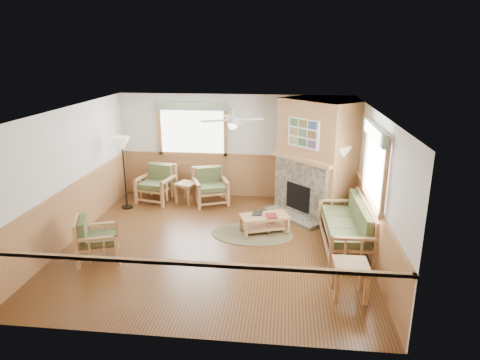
# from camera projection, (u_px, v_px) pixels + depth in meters

# --- Properties ---
(floor) EXTENTS (6.00, 6.00, 0.01)m
(floor) POSITION_uv_depth(u_px,v_px,m) (217.00, 243.00, 8.72)
(floor) COLOR #573418
(floor) RESTS_ON ground
(ceiling) EXTENTS (6.00, 6.00, 0.01)m
(ceiling) POSITION_uv_depth(u_px,v_px,m) (214.00, 111.00, 7.92)
(ceiling) COLOR white
(ceiling) RESTS_ON floor
(wall_back) EXTENTS (6.00, 0.02, 2.70)m
(wall_back) POSITION_uv_depth(u_px,v_px,m) (235.00, 146.00, 11.17)
(wall_back) COLOR white
(wall_back) RESTS_ON floor
(wall_front) EXTENTS (6.00, 0.02, 2.70)m
(wall_front) POSITION_uv_depth(u_px,v_px,m) (177.00, 249.00, 5.47)
(wall_front) COLOR white
(wall_front) RESTS_ON floor
(wall_left) EXTENTS (0.02, 6.00, 2.70)m
(wall_left) POSITION_uv_depth(u_px,v_px,m) (69.00, 175.00, 8.64)
(wall_left) COLOR white
(wall_left) RESTS_ON floor
(wall_right) EXTENTS (0.02, 6.00, 2.70)m
(wall_right) POSITION_uv_depth(u_px,v_px,m) (374.00, 185.00, 8.00)
(wall_right) COLOR white
(wall_right) RESTS_ON floor
(wainscot) EXTENTS (6.00, 6.00, 1.10)m
(wainscot) POSITION_uv_depth(u_px,v_px,m) (216.00, 218.00, 8.56)
(wainscot) COLOR #A27042
(wainscot) RESTS_ON floor
(fireplace) EXTENTS (3.11, 3.11, 2.70)m
(fireplace) POSITION_uv_depth(u_px,v_px,m) (316.00, 157.00, 10.05)
(fireplace) COLOR #A27042
(fireplace) RESTS_ON floor
(window_back) EXTENTS (1.90, 0.16, 1.50)m
(window_back) POSITION_uv_depth(u_px,v_px,m) (191.00, 101.00, 10.90)
(window_back) COLOR white
(window_back) RESTS_ON wall_back
(window_right) EXTENTS (0.16, 1.90, 1.50)m
(window_right) POSITION_uv_depth(u_px,v_px,m) (380.00, 124.00, 7.47)
(window_right) COLOR white
(window_right) RESTS_ON wall_right
(ceiling_fan) EXTENTS (1.59, 1.59, 0.36)m
(ceiling_fan) POSITION_uv_depth(u_px,v_px,m) (233.00, 111.00, 8.19)
(ceiling_fan) COLOR white
(ceiling_fan) RESTS_ON ceiling
(sofa) EXTENTS (2.06, 0.90, 0.94)m
(sofa) POSITION_uv_depth(u_px,v_px,m) (345.00, 225.00, 8.43)
(sofa) COLOR tan
(sofa) RESTS_ON floor
(armchair_back_left) EXTENTS (0.98, 0.98, 0.93)m
(armchair_back_left) POSITION_uv_depth(u_px,v_px,m) (156.00, 184.00, 11.01)
(armchair_back_left) COLOR tan
(armchair_back_left) RESTS_ON floor
(armchair_back_right) EXTENTS (1.05, 1.05, 0.90)m
(armchair_back_right) POSITION_uv_depth(u_px,v_px,m) (211.00, 186.00, 10.84)
(armchair_back_right) COLOR tan
(armchair_back_right) RESTS_ON floor
(armchair_left) EXTENTS (0.96, 0.96, 0.84)m
(armchair_left) POSITION_uv_depth(u_px,v_px,m) (98.00, 238.00, 7.96)
(armchair_left) COLOR tan
(armchair_left) RESTS_ON floor
(coffee_table) EXTENTS (1.12, 0.82, 0.40)m
(coffee_table) POSITION_uv_depth(u_px,v_px,m) (264.00, 224.00, 9.16)
(coffee_table) COLOR tan
(coffee_table) RESTS_ON floor
(end_table_chairs) EXTENTS (0.61, 0.60, 0.53)m
(end_table_chairs) POSITION_uv_depth(u_px,v_px,m) (187.00, 193.00, 10.96)
(end_table_chairs) COLOR tan
(end_table_chairs) RESTS_ON floor
(end_table_sofa) EXTENTS (0.54, 0.52, 0.60)m
(end_table_sofa) POSITION_uv_depth(u_px,v_px,m) (350.00, 279.00, 6.77)
(end_table_sofa) COLOR tan
(end_table_sofa) RESTS_ON floor
(footstool) EXTENTS (0.48, 0.48, 0.37)m
(footstool) POSITION_uv_depth(u_px,v_px,m) (277.00, 222.00, 9.28)
(footstool) COLOR tan
(footstool) RESTS_ON floor
(braided_rug) EXTENTS (2.22, 2.22, 0.01)m
(braided_rug) POSITION_uv_depth(u_px,v_px,m) (252.00, 234.00, 9.14)
(braided_rug) COLOR brown
(braided_rug) RESTS_ON floor
(floor_lamp_left) EXTENTS (0.52, 0.52, 1.80)m
(floor_lamp_left) POSITION_uv_depth(u_px,v_px,m) (125.00, 173.00, 10.40)
(floor_lamp_left) COLOR black
(floor_lamp_left) RESTS_ON floor
(floor_lamp_right) EXTENTS (0.52, 0.52, 1.78)m
(floor_lamp_right) POSITION_uv_depth(u_px,v_px,m) (339.00, 185.00, 9.49)
(floor_lamp_right) COLOR black
(floor_lamp_right) RESTS_ON floor
(book_red) EXTENTS (0.28, 0.34, 0.03)m
(book_red) POSITION_uv_depth(u_px,v_px,m) (271.00, 215.00, 9.03)
(book_red) COLOR maroon
(book_red) RESTS_ON coffee_table
(book_dark) EXTENTS (0.22, 0.28, 0.03)m
(book_dark) POSITION_uv_depth(u_px,v_px,m) (258.00, 213.00, 9.18)
(book_dark) COLOR black
(book_dark) RESTS_ON coffee_table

